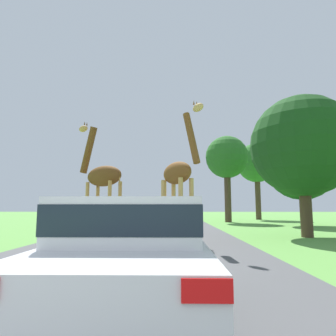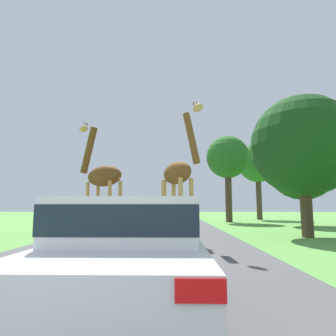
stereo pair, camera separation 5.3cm
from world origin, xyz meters
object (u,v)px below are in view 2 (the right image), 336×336
giraffe_companion (101,176)px  tree_centre_back (303,146)px  tree_right_cluster (258,163)px  tree_mid_field (228,158)px  tree_far_right (302,165)px  giraffe_near_road (179,177)px  car_lead_maroon (128,252)px  car_queue_right (134,216)px  car_queue_left (131,213)px

giraffe_companion → tree_centre_back: 9.39m
tree_right_cluster → tree_mid_field: tree_right_cluster is taller
tree_mid_field → giraffe_companion: bearing=-119.0°
tree_centre_back → tree_far_right: bearing=67.6°
tree_centre_back → tree_mid_field: size_ratio=0.84×
tree_far_right → tree_mid_field: 7.00m
giraffe_near_road → tree_far_right: tree_far_right is taller
car_lead_maroon → tree_mid_field: bearing=76.7°
tree_right_cluster → tree_mid_field: size_ratio=1.06×
giraffe_near_road → car_queue_right: 8.27m
giraffe_near_road → tree_right_cluster: bearing=-145.8°
car_queue_right → tree_mid_field: 12.02m
car_lead_maroon → tree_far_right: size_ratio=0.56×
tree_centre_back → car_lead_maroon: bearing=-123.9°
car_queue_right → tree_far_right: size_ratio=0.63×
giraffe_companion → car_queue_right: bearing=30.7°
car_queue_right → tree_centre_back: size_ratio=0.67×
car_queue_right → tree_far_right: tree_far_right is taller
giraffe_near_road → tree_right_cluster: tree_right_cluster is taller
car_queue_left → tree_mid_field: size_ratio=0.53×
giraffe_companion → car_lead_maroon: bearing=-127.9°
giraffe_near_road → car_queue_right: giraffe_near_road is taller
car_queue_left → tree_right_cluster: bearing=13.8°
car_lead_maroon → tree_mid_field: tree_mid_field is taller
giraffe_near_road → tree_far_right: 14.06m
tree_right_cluster → tree_mid_field: (-4.21, -5.30, -0.26)m
giraffe_near_road → tree_centre_back: (5.87, 2.25, 1.66)m
car_queue_right → tree_right_cluster: tree_right_cluster is taller
car_lead_maroon → tree_centre_back: (6.65, 9.89, 3.42)m
giraffe_companion → car_queue_left: (-1.06, 16.52, -1.96)m
car_lead_maroon → tree_far_right: tree_far_right is taller
giraffe_near_road → tree_centre_back: tree_centre_back is taller
car_lead_maroon → tree_far_right: 20.98m
tree_mid_field → car_lead_maroon: bearing=-103.3°
tree_right_cluster → tree_far_right: 10.59m
giraffe_companion → tree_mid_field: size_ratio=0.68×
giraffe_companion → tree_mid_field: (8.04, 14.50, 3.14)m
tree_centre_back → tree_far_right: size_ratio=0.94×
car_queue_right → tree_centre_back: (8.61, -5.36, 3.41)m
car_queue_left → tree_mid_field: bearing=-12.5°
car_queue_right → car_queue_left: car_queue_right is taller
giraffe_near_road → giraffe_companion: bearing=-50.6°
tree_far_right → car_queue_right: bearing=-166.8°
car_lead_maroon → tree_right_cluster: 30.59m
giraffe_companion → tree_right_cluster: size_ratio=0.64×
car_lead_maroon → car_queue_left: 25.50m
car_lead_maroon → tree_mid_field: (5.49, 23.22, 5.03)m
tree_centre_back → tree_right_cluster: size_ratio=0.80×
giraffe_near_road → tree_far_right: bearing=-164.2°
giraffe_companion → tree_far_right: (12.57, 9.34, 1.75)m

